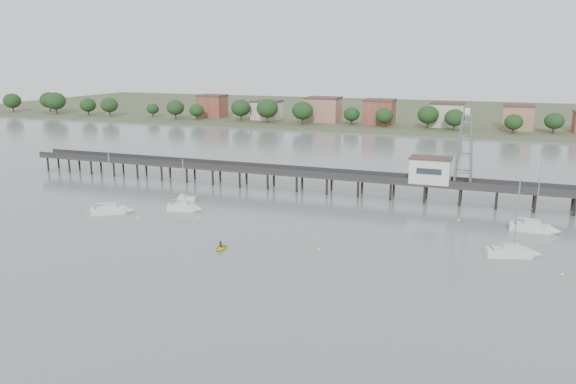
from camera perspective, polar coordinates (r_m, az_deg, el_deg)
name	(u,v)px	position (r m, az deg, el deg)	size (l,w,h in m)	color
ground_plane	(169,296)	(73.32, -11.95, -10.31)	(500.00, 500.00, 0.00)	slate
pier	(314,175)	(124.59, 2.69, 1.75)	(150.00, 5.00, 5.50)	#2D2823
pier_building	(430,170)	(119.05, 14.25, 2.20)	(8.40, 5.40, 5.30)	silver
lattice_tower	(465,150)	(117.82, 17.52, 4.06)	(3.20, 3.20, 15.50)	slate
sailboat_a	(116,210)	(112.61, -17.03, -1.78)	(7.33, 5.95, 12.31)	silver
sailboat_d	(518,253)	(91.55, 22.35, -5.73)	(7.90, 4.38, 12.61)	silver
sailboat_e	(539,229)	(105.49, 24.16, -3.42)	(7.64, 2.51, 12.56)	silver
sailboat_b	(187,208)	(111.05, -10.20, -1.59)	(6.62, 3.28, 10.70)	silver
white_tender	(186,199)	(119.14, -10.29, -0.66)	(3.96, 2.54, 1.43)	silver
yellow_dinghy	(221,249)	(88.74, -6.85, -5.81)	(2.08, 0.60, 2.91)	yellow
dinghy_occupant	(221,249)	(88.74, -6.85, -5.81)	(0.44, 1.21, 0.29)	black
mooring_buoys	(279,229)	(97.97, -0.93, -3.78)	(84.02, 25.04, 0.39)	beige
far_shore	(421,113)	(299.43, 13.32, 7.80)	(500.00, 170.00, 10.40)	#475133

